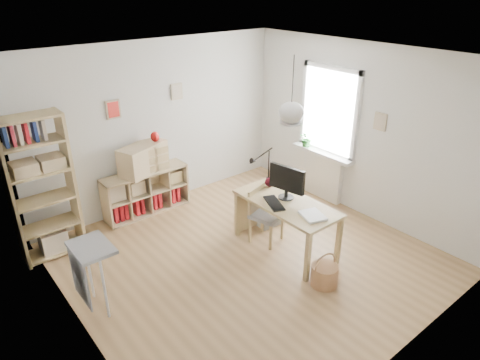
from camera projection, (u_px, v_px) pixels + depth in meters
ground at (248, 257)px, 5.92m from camera, size 4.50×4.50×0.00m
room_shell at (291, 113)px, 5.28m from camera, size 4.50×4.50×4.50m
window_unit at (330, 111)px, 6.95m from camera, size 0.07×1.16×1.46m
radiator at (322, 176)px, 7.42m from camera, size 0.10×0.80×0.80m
windowsill at (322, 153)px, 7.21m from camera, size 0.22×1.20×0.06m
desk at (286, 208)px, 5.85m from camera, size 0.70×1.50×0.75m
cube_shelf at (144, 195)px, 6.99m from camera, size 1.40×0.38×0.72m
tall_bookshelf at (40, 183)px, 5.56m from camera, size 0.80×0.38×2.00m
side_table at (87, 262)px, 4.72m from camera, size 0.40×0.55×0.85m
chair at (263, 211)px, 6.14m from camera, size 0.50×0.50×0.82m
wicker_basket at (324, 274)px, 5.35m from camera, size 0.34×0.34×0.47m
storage_chest at (268, 210)px, 6.77m from camera, size 0.53×0.60×0.54m
monitor at (287, 181)px, 5.81m from camera, size 0.22×0.54×0.47m
keyboard at (274, 203)px, 5.76m from camera, size 0.33×0.47×0.02m
task_lamp at (260, 165)px, 6.11m from camera, size 0.48×0.18×0.51m
yarn_ball at (270, 182)px, 6.21m from camera, size 0.14×0.14×0.14m
paper_tray at (313, 216)px, 5.45m from camera, size 0.34×0.39×0.03m
drawer_chest at (143, 159)px, 6.70m from camera, size 0.87×0.61×0.45m
red_vase at (155, 137)px, 6.70m from camera, size 0.14×0.14×0.16m
potted_plant at (307, 138)px, 7.37m from camera, size 0.28×0.25×0.29m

